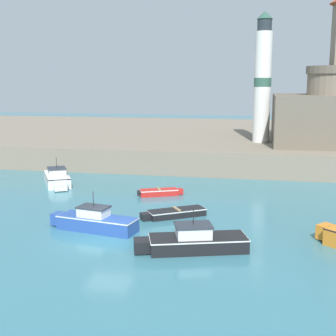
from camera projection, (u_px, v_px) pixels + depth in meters
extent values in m
plane|color=teal|center=(108.00, 240.00, 25.75)|extent=(200.00, 200.00, 0.00)
cube|color=gray|center=(199.00, 139.00, 62.28)|extent=(120.00, 40.00, 2.27)
cube|color=red|center=(159.00, 192.00, 35.90)|extent=(3.04, 2.11, 0.48)
cube|color=red|center=(180.00, 191.00, 36.27)|extent=(0.65, 0.70, 0.41)
cube|color=white|center=(159.00, 190.00, 35.87)|extent=(3.07, 2.13, 0.07)
cube|color=#997F5B|center=(159.00, 189.00, 35.85)|extent=(0.54, 0.87, 0.08)
cube|color=black|center=(139.00, 193.00, 35.55)|extent=(0.26, 0.26, 0.36)
cube|color=black|center=(198.00, 243.00, 24.19)|extent=(5.31, 3.23, 0.73)
cube|color=black|center=(142.00, 245.00, 23.88)|extent=(1.08, 1.20, 0.62)
cube|color=white|center=(198.00, 237.00, 24.13)|extent=(5.36, 3.26, 0.07)
cube|color=silver|center=(193.00, 231.00, 24.04)|extent=(2.08, 1.83, 0.58)
cube|color=#2D333D|center=(193.00, 225.00, 23.98)|extent=(2.25, 1.96, 0.08)
cylinder|color=black|center=(194.00, 216.00, 23.89)|extent=(0.04, 0.04, 0.90)
cube|color=#284C9E|center=(97.00, 223.00, 27.41)|extent=(4.93, 2.36, 0.83)
cube|color=#284C9E|center=(59.00, 219.00, 28.41)|extent=(0.82, 0.94, 0.71)
cube|color=white|center=(97.00, 217.00, 27.34)|extent=(4.97, 2.38, 0.07)
cube|color=silver|center=(94.00, 212.00, 27.38)|extent=(1.84, 1.42, 0.52)
cube|color=#2D333D|center=(93.00, 207.00, 27.32)|extent=(1.99, 1.52, 0.08)
cylinder|color=black|center=(93.00, 199.00, 27.23)|extent=(0.04, 0.04, 0.90)
cube|color=white|center=(57.00, 179.00, 39.78)|extent=(3.88, 4.85, 0.87)
cube|color=white|center=(60.00, 186.00, 37.29)|extent=(1.29, 1.22, 0.74)
cube|color=black|center=(57.00, 175.00, 39.71)|extent=(3.92, 4.90, 0.07)
cube|color=silver|center=(57.00, 172.00, 39.45)|extent=(1.99, 2.07, 0.53)
cube|color=#2D333D|center=(57.00, 168.00, 39.39)|extent=(2.14, 2.23, 0.08)
cylinder|color=black|center=(56.00, 162.00, 39.30)|extent=(0.04, 0.04, 0.90)
cube|color=orange|center=(326.00, 232.00, 25.73)|extent=(1.15, 1.17, 0.79)
cube|color=black|center=(177.00, 213.00, 30.29)|extent=(3.79, 3.09, 0.47)
cube|color=black|center=(145.00, 216.00, 29.50)|extent=(0.84, 0.88, 0.40)
cube|color=white|center=(177.00, 210.00, 30.25)|extent=(3.83, 3.12, 0.07)
cube|color=#997F5B|center=(177.00, 209.00, 30.24)|extent=(0.75, 0.99, 0.08)
cylinder|color=silver|center=(262.00, 88.00, 48.98)|extent=(1.74, 1.74, 11.45)
cylinder|color=#2D5647|center=(263.00, 82.00, 48.88)|extent=(1.79, 1.79, 0.90)
cylinder|color=#262D33|center=(265.00, 25.00, 47.84)|extent=(1.48, 1.48, 1.20)
cone|color=#2D5647|center=(265.00, 15.00, 47.65)|extent=(1.65, 1.65, 0.80)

